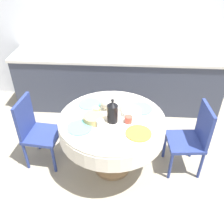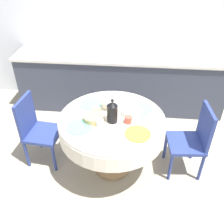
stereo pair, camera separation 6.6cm
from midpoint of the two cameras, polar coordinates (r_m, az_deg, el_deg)
The scene contains 18 objects.
ground_plane at distance 3.20m, azimuth -0.61°, elevation -12.47°, with size 12.00×12.00×0.00m, color #9E937F.
wall_back at distance 4.05m, azimuth 1.24°, elevation 19.89°, with size 7.00×0.05×2.60m.
kitchen_counter at distance 4.05m, azimuth 0.86°, elevation 7.00°, with size 3.24×0.64×0.91m.
dining_table at distance 2.77m, azimuth -0.69°, elevation -3.55°, with size 1.17×1.17×0.77m.
chair_left at distance 3.01m, azimuth 17.34°, elevation -5.41°, with size 0.43×0.43×0.89m.
chair_right at distance 3.13m, azimuth -17.67°, elevation -3.78°, with size 0.44×0.44×0.89m.
plate_near_left at distance 2.57m, azimuth -8.14°, elevation -3.55°, with size 0.26×0.26×0.01m, color #60BCB7.
cup_near_left at distance 2.55m, azimuth -3.40°, elevation -2.66°, with size 0.08×0.08×0.08m, color white.
plate_near_right at distance 2.49m, azimuth 5.34°, elevation -4.88°, with size 0.26×0.26×0.01m, color orange.
cup_near_right at distance 2.61m, azimuth 3.05°, elevation -1.70°, with size 0.08×0.08×0.08m, color #CC4C3D.
plate_far_left at distance 2.92m, azimuth -5.74°, elevation 1.85°, with size 0.26×0.26×0.01m, color #60BCB7.
cup_far_left at distance 2.74m, azimuth -4.25°, elevation 0.23°, with size 0.08×0.08×0.08m, color #DBB766.
plate_far_right at distance 2.84m, azimuth 5.97°, elevation 0.82°, with size 0.26×0.26×0.01m, color #60BCB7.
cup_far_right at distance 2.78m, azimuth 1.88°, elevation 0.95°, with size 0.08×0.08×0.08m, color white.
coffee_carafe at distance 2.57m, azimuth -0.62°, elevation 0.00°, with size 0.11×0.11×0.28m.
teapot at distance 2.79m, azimuth -2.01°, elevation 2.11°, with size 0.19×0.14×0.18m.
bread_basket at distance 2.64m, azimuth -4.96°, elevation -1.45°, with size 0.21×0.21×0.07m, color tan.
fruit_bowl at distance 2.74m, azimuth 3.78°, elevation -0.02°, with size 0.22×0.22×0.05m, color silver.
Camera 1 is at (0.14, -2.15, 2.37)m, focal length 40.00 mm.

